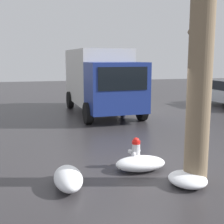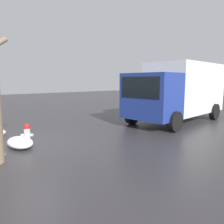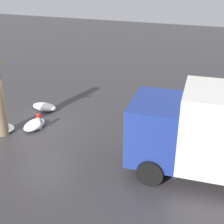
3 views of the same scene
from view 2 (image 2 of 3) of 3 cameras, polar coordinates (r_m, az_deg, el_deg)
The scene contains 5 objects.
ground_plane at distance 8.05m, azimuth -21.13°, elevation -8.23°, with size 60.00×60.00×0.00m, color #333033.
fire_hydrant at distance 7.95m, azimuth -21.26°, elevation -5.52°, with size 0.37×0.35×0.76m.
delivery_truck at distance 12.37m, azimuth 17.11°, elevation 5.50°, with size 6.66×3.04×3.13m.
pedestrian at distance 10.72m, azimuth 15.61°, elevation 0.68°, with size 0.34×0.34×1.57m.
snow_pile_by_hydrant at distance 7.89m, azimuth -22.90°, elevation -7.34°, with size 0.74×1.24×0.35m.
Camera 2 is at (-2.49, -7.33, 2.20)m, focal length 35.00 mm.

